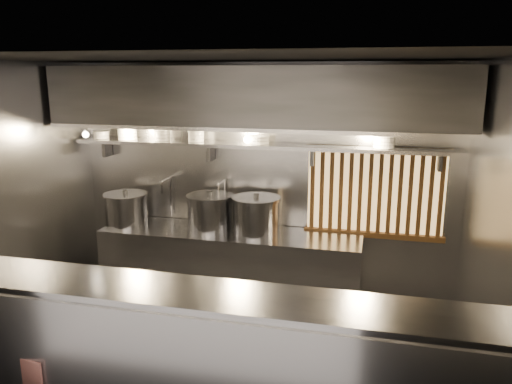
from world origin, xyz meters
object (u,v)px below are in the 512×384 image
at_px(stock_pot_right, 256,216).
at_px(heat_lamp, 84,129).
at_px(pendant_bulb, 248,139).
at_px(stock_pot_left, 126,209).
at_px(stock_pot_mid, 210,212).

bearing_deg(stock_pot_right, heat_lamp, -171.89).
bearing_deg(pendant_bulb, stock_pot_right, -33.40).
bearing_deg(stock_pot_right, stock_pot_left, -179.10).
bearing_deg(stock_pot_mid, stock_pot_left, -176.48).
xyz_separation_m(pendant_bulb, stock_pot_left, (-1.48, -0.10, -0.87)).
bearing_deg(heat_lamp, stock_pot_left, 37.66).
distance_m(heat_lamp, stock_pot_mid, 1.69).
height_order(pendant_bulb, stock_pot_right, pendant_bulb).
bearing_deg(stock_pot_left, stock_pot_mid, 3.52).
height_order(pendant_bulb, stock_pot_left, pendant_bulb).
bearing_deg(stock_pot_mid, pendant_bulb, 4.94).
bearing_deg(heat_lamp, pendant_bulb, 11.00).
relative_size(stock_pot_mid, stock_pot_right, 1.11).
height_order(stock_pot_left, stock_pot_right, stock_pot_right).
distance_m(heat_lamp, stock_pot_left, 1.05).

